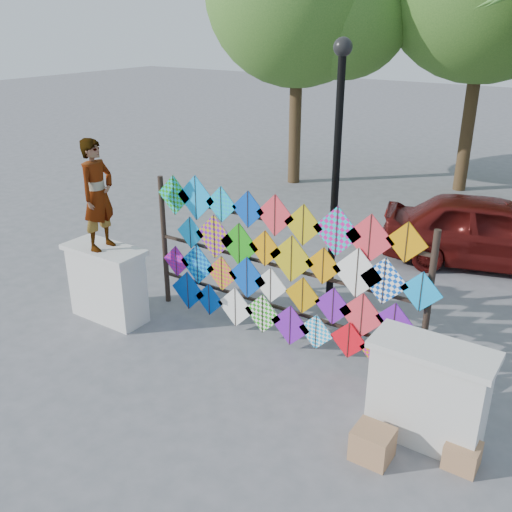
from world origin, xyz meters
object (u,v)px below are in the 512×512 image
Objects in this scene: kite_rack at (279,270)px; vendor_woman at (98,195)px; sedan at (490,231)px; lamppost at (337,159)px.

kite_rack is 2.81× the size of vendor_woman.
kite_rack is 5.35m from sedan.
kite_rack reaches higher than sedan.
vendor_woman is 0.41× the size of sedan.
vendor_woman is at bearing -143.69° from lamppost.
sedan is 4.52m from lamppost.
kite_rack is at bearing 141.82° from sedan.
lamppost is (-1.73, -3.68, 1.96)m from sedan.
vendor_woman reaches higher than kite_rack.
sedan is (1.95, 4.96, -0.50)m from kite_rack.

